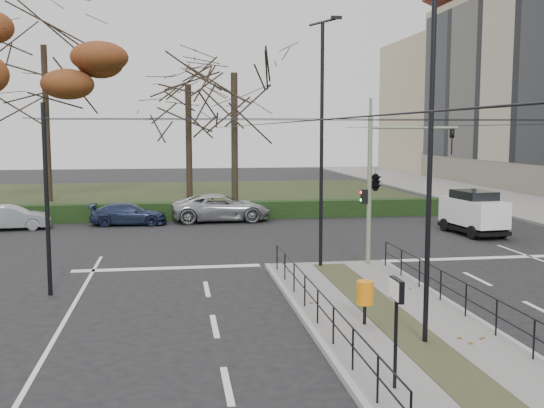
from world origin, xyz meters
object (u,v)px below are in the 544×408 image
Objects in this scene: traffic_light at (378,179)px; parked_car_third at (129,214)px; info_panel at (396,302)px; streetlamp_median_far at (322,141)px; litter_bin at (365,293)px; rust_tree at (43,45)px; parked_car_second at (11,218)px; bare_tree_near at (234,83)px; white_van at (473,212)px; bare_tree_center at (188,93)px; streetlamp_median_near at (431,165)px; parked_car_fourth at (222,208)px.

traffic_light reaches higher than parked_car_third.
parked_car_third is (-6.69, 23.91, -1.25)m from info_panel.
streetlamp_median_far is at bearing 84.09° from info_panel.
litter_bin is 0.08× the size of rust_tree.
info_panel is at bearing -156.97° from parked_car_second.
litter_bin is 21.15m from parked_car_third.
parked_car_second is 0.33× the size of bare_tree_near.
info_panel is at bearing -120.24° from white_van.
traffic_light is 0.38× the size of rust_tree.
traffic_light is 30.67m from rust_tree.
traffic_light is at bearing 2.66° from streetlamp_median_far.
bare_tree_center reaches higher than parked_car_second.
info_panel reaches higher than parked_car_third.
info_panel is at bearing -161.94° from parked_car_third.
rust_tree reaches higher than traffic_light.
rust_tree reaches higher than streetlamp_median_far.
parked_car_second is at bearing 139.39° from streetlamp_median_far.
streetlamp_median_far is at bearing -145.76° from parked_car_third.
parked_car_second is 5.98m from parked_car_third.
streetlamp_median_near is at bearing -119.65° from white_van.
rust_tree reaches higher than parked_car_fourth.
bare_tree_center is (-4.29, 22.36, 2.98)m from streetlamp_median_far.
traffic_light reaches higher than parked_car_second.
parked_car_third is at bearing -87.49° from parked_car_second.
streetlamp_median_far is at bearing -79.15° from bare_tree_center.
white_van is (9.31, 6.73, -3.60)m from streetlamp_median_far.
bare_tree_center is at bearing -13.84° from rust_tree.
white_van is 0.38× the size of bare_tree_center.
traffic_light is at bearing 79.36° from streetlamp_median_near.
bare_tree_near is (-0.27, 29.90, 6.35)m from info_panel.
traffic_light is 23.58m from bare_tree_center.
white_van is at bearing -48.97° from bare_tree_center.
streetlamp_median_far is 0.63× the size of rust_tree.
streetlamp_median_near is 23.30m from parked_car_third.
streetlamp_median_far is at bearing -169.75° from parked_car_fourth.
info_panel is 0.15× the size of rust_tree.
parked_car_second is 0.93× the size of parked_car_third.
bare_tree_center is at bearing 131.03° from white_van.
streetlamp_median_far is 0.83× the size of bare_tree_center.
bare_tree_center is 0.94× the size of bare_tree_near.
parked_car_fourth is at bearing -87.82° from parked_car_second.
litter_bin is 0.28× the size of white_van.
bare_tree_center is (-3.76, 29.53, 6.78)m from litter_bin.
traffic_light is 0.67× the size of streetlamp_median_near.
bare_tree_center is 4.70m from bare_tree_near.
parked_car_second is at bearing 118.68° from info_panel.
info_panel is at bearing -177.61° from parked_car_fourth.
white_van is at bearing -37.50° from rust_tree.
rust_tree is (-13.09, 36.07, 9.27)m from info_panel.
bare_tree_center is at bearing 97.27° from litter_bin.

